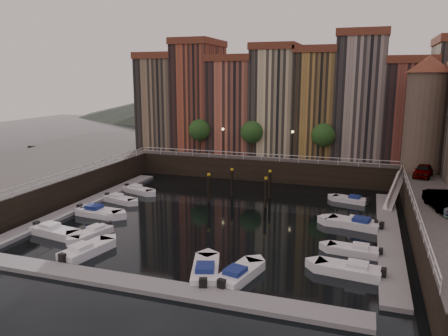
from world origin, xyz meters
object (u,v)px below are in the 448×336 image
(corner_tower, at_px, (425,113))
(gangway, at_px, (395,188))
(boat_left_1, at_px, (97,214))
(car_b, at_px, (441,201))
(car_a, at_px, (423,171))
(boat_left_0, at_px, (54,231))
(boat_left_2, at_px, (98,212))
(mooring_pilings, at_px, (244,187))

(corner_tower, xyz_separation_m, gangway, (-2.90, -4.50, -8.28))
(boat_left_1, xyz_separation_m, car_b, (32.77, 3.28, 3.45))
(gangway, distance_m, car_b, 11.86)
(car_b, bearing_deg, car_a, 76.97)
(corner_tower, bearing_deg, boat_left_0, -142.81)
(boat_left_0, bearing_deg, boat_left_2, 95.28)
(boat_left_1, bearing_deg, mooring_pilings, 43.81)
(corner_tower, height_order, car_a, corner_tower)
(boat_left_1, relative_size, boat_left_2, 0.79)
(boat_left_0, relative_size, car_a, 1.17)
(mooring_pilings, relative_size, car_b, 1.51)
(gangway, relative_size, car_a, 1.89)
(mooring_pilings, xyz_separation_m, boat_left_2, (-13.00, -10.19, -1.25))
(boat_left_0, xyz_separation_m, boat_left_2, (0.44, 6.30, 0.01))
(car_a, relative_size, car_b, 0.95)
(corner_tower, relative_size, boat_left_0, 2.68)
(boat_left_0, height_order, boat_left_2, boat_left_2)
(boat_left_0, xyz_separation_m, boat_left_1, (0.45, 5.99, -0.07))
(corner_tower, relative_size, car_a, 3.13)
(corner_tower, height_order, boat_left_0, corner_tower)
(car_a, height_order, car_b, car_b)
(boat_left_1, relative_size, car_b, 0.89)
(car_a, bearing_deg, gangway, -135.05)
(gangway, relative_size, car_b, 1.78)
(corner_tower, bearing_deg, car_a, -88.50)
(boat_left_2, distance_m, car_b, 33.09)
(boat_left_1, xyz_separation_m, boat_left_2, (-0.02, 0.32, 0.09))
(gangway, xyz_separation_m, boat_left_2, (-29.70, -14.26, -1.52))
(gangway, height_order, car_a, car_a)
(corner_tower, relative_size, boat_left_1, 3.33)
(boat_left_2, bearing_deg, corner_tower, 33.37)
(corner_tower, relative_size, gangway, 1.66)
(mooring_pilings, distance_m, boat_left_2, 16.57)
(car_b, bearing_deg, gangway, 91.74)
(car_a, bearing_deg, corner_tower, 106.33)
(boat_left_0, bearing_deg, car_a, 43.20)
(corner_tower, distance_m, car_a, 7.02)
(corner_tower, distance_m, car_b, 17.06)
(boat_left_0, height_order, car_a, car_a)
(gangway, bearing_deg, boat_left_2, -154.35)
(mooring_pilings, height_order, car_a, car_a)
(corner_tower, bearing_deg, boat_left_1, -149.65)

